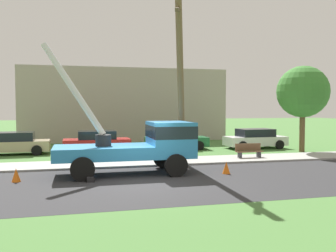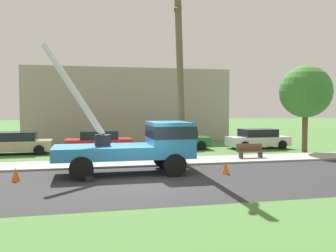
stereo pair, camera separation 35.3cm
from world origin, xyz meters
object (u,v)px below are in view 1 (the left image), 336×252
at_px(traffic_cone_ahead, 226,168).
at_px(parked_sedan_red, 97,141).
at_px(parked_sedan_tan, 14,143).
at_px(parked_sedan_green, 176,139).
at_px(parked_sedan_white, 255,139).
at_px(leaning_utility_pole, 180,78).
at_px(roadside_tree_near, 303,92).
at_px(traffic_cone_curbside, 176,161).
at_px(park_bench, 249,151).
at_px(traffic_cone_behind, 16,175).
at_px(utility_truck, 143,143).

height_order(traffic_cone_ahead, parked_sedan_red, parked_sedan_red).
relative_size(traffic_cone_ahead, parked_sedan_tan, 0.13).
bearing_deg(parked_sedan_green, traffic_cone_ahead, -91.69).
height_order(parked_sedan_red, parked_sedan_white, same).
distance_m(leaning_utility_pole, roadside_tree_near, 10.65).
bearing_deg(traffic_cone_curbside, leaning_utility_pole, -81.83).
bearing_deg(traffic_cone_ahead, park_bench, 52.49).
relative_size(leaning_utility_pole, traffic_cone_behind, 15.53).
height_order(traffic_cone_ahead, traffic_cone_behind, same).
height_order(park_bench, roadside_tree_near, roadside_tree_near).
xyz_separation_m(traffic_cone_behind, parked_sedan_green, (9.28, 9.41, 0.43)).
xyz_separation_m(utility_truck, parked_sedan_tan, (-6.85, 8.42, -0.70)).
height_order(traffic_cone_behind, parked_sedan_white, parked_sedan_white).
bearing_deg(roadside_tree_near, park_bench, -155.38).
relative_size(parked_sedan_tan, parked_sedan_red, 1.01).
bearing_deg(leaning_utility_pole, traffic_cone_ahead, -52.38).
bearing_deg(parked_sedan_red, utility_truck, -79.11).
bearing_deg(utility_truck, traffic_cone_curbside, 36.06).
height_order(utility_truck, roadside_tree_near, utility_truck).
xyz_separation_m(utility_truck, leaning_utility_pole, (2.06, 0.98, 3.05)).
xyz_separation_m(park_bench, roadside_tree_near, (5.03, 2.30, 3.56)).
bearing_deg(traffic_cone_ahead, parked_sedan_white, 56.08).
bearing_deg(traffic_cone_behind, traffic_cone_ahead, -2.32).
xyz_separation_m(utility_truck, traffic_cone_behind, (-5.34, -0.72, -1.13)).
relative_size(parked_sedan_tan, roadside_tree_near, 0.77).
relative_size(traffic_cone_ahead, parked_sedan_red, 0.13).
height_order(utility_truck, traffic_cone_curbside, utility_truck).
xyz_separation_m(parked_sedan_red, parked_sedan_white, (11.32, -0.63, 0.00)).
distance_m(traffic_cone_behind, parked_sedan_tan, 9.27).
height_order(parked_sedan_tan, park_bench, parked_sedan_tan).
relative_size(utility_truck, traffic_cone_curbside, 12.07).
bearing_deg(leaning_utility_pole, parked_sedan_red, 116.18).
distance_m(leaning_utility_pole, parked_sedan_white, 10.94).
height_order(traffic_cone_behind, parked_sedan_red, parked_sedan_red).
bearing_deg(park_bench, traffic_cone_curbside, -162.39).
bearing_deg(traffic_cone_behind, parked_sedan_green, 45.40).
height_order(parked_sedan_green, park_bench, parked_sedan_green).
height_order(utility_truck, parked_sedan_red, utility_truck).
height_order(utility_truck, leaning_utility_pole, leaning_utility_pole).
bearing_deg(park_bench, traffic_cone_ahead, -127.51).
height_order(utility_truck, parked_sedan_white, utility_truck).
height_order(leaning_utility_pole, traffic_cone_curbside, leaning_utility_pole).
bearing_deg(parked_sedan_white, utility_truck, -140.86).
xyz_separation_m(leaning_utility_pole, parked_sedan_green, (1.88, 7.71, -3.75)).
relative_size(traffic_cone_behind, parked_sedan_green, 0.13).
distance_m(traffic_cone_behind, roadside_tree_near, 18.53).
distance_m(utility_truck, roadside_tree_near, 13.18).
bearing_deg(parked_sedan_tan, parked_sedan_green, 1.48).
relative_size(leaning_utility_pole, traffic_cone_ahead, 15.53).
xyz_separation_m(traffic_cone_curbside, park_bench, (4.77, 1.51, 0.18)).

